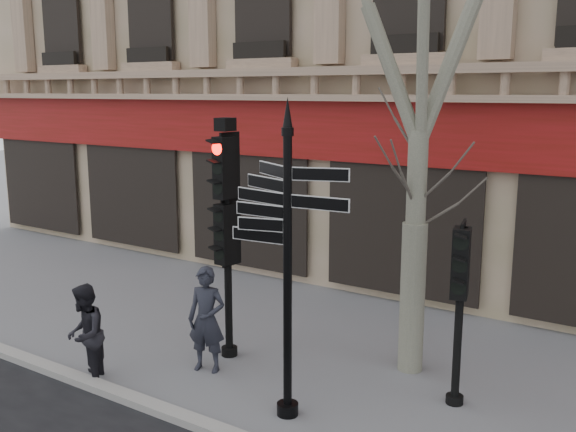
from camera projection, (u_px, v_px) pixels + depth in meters
name	position (u px, v px, depth m)	size (l,w,h in m)	color
ground	(267.00, 390.00, 9.67)	(80.00, 80.00, 0.00)	slate
kerb	(206.00, 427.00, 8.51)	(80.00, 0.25, 0.12)	#999691
fingerpost	(288.00, 208.00, 8.38)	(1.97, 1.97, 4.37)	black
traffic_signal_main	(227.00, 209.00, 10.47)	(0.46, 0.34, 4.02)	black
traffic_signal_secondary	(461.00, 283.00, 8.92)	(0.50, 0.40, 2.60)	black
pedestrian_a	(207.00, 319.00, 10.22)	(0.63, 0.41, 1.71)	#22232D
pedestrian_b	(85.00, 334.00, 9.79)	(0.76, 0.59, 1.57)	black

